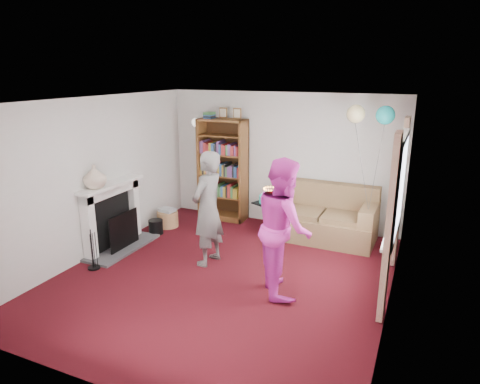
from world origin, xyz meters
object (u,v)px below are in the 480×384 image
at_px(sofa, 324,218).
at_px(birthday_cake, 271,199).
at_px(person_magenta, 284,226).
at_px(person_striped, 208,209).
at_px(bookcase, 223,171).

bearing_deg(sofa, birthday_cake, -98.79).
bearing_deg(person_magenta, person_striped, 45.46).
relative_size(sofa, person_striped, 1.02).
height_order(bookcase, birthday_cake, bookcase).
distance_m(bookcase, person_magenta, 3.09).
bearing_deg(person_magenta, sofa, -31.44).
xyz_separation_m(person_striped, birthday_cake, (1.05, -0.14, 0.32)).
relative_size(person_striped, birthday_cake, 4.69).
height_order(sofa, person_magenta, person_magenta).
relative_size(bookcase, person_striped, 1.25).
height_order(person_striped, person_magenta, person_magenta).
bearing_deg(person_striped, sofa, 148.70).
relative_size(sofa, person_magenta, 0.97).
bearing_deg(bookcase, birthday_cake, -50.54).
xyz_separation_m(person_striped, person_magenta, (1.31, -0.35, 0.04)).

